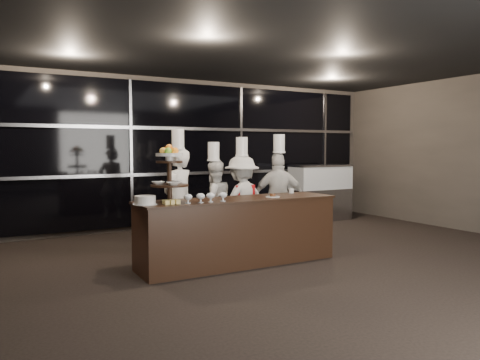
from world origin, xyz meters
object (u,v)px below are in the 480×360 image
layer_cake (145,200)px  chef_b (214,202)px  chef_d (279,197)px  chef_a (178,199)px  display_stand (169,170)px  buffet_counter (238,231)px  chef_c (242,201)px  display_case (320,190)px

layer_cake → chef_b: size_ratio=0.18×
chef_b → chef_d: (1.00, -0.43, 0.07)m
chef_a → chef_b: chef_a is taller
display_stand → layer_cake: 0.50m
chef_b → display_stand: bearing=-134.6°
buffet_counter → chef_a: size_ratio=1.49×
chef_c → display_case: bearing=28.5°
layer_cake → chef_d: (2.58, 0.88, -0.18)m
chef_a → chef_c: size_ratio=1.06×
display_case → chef_d: size_ratio=0.75×
buffet_counter → chef_c: size_ratio=1.59×
layer_cake → display_case: display_case is taller
display_stand → chef_a: 1.32m
display_case → layer_cake: bearing=-151.9°
layer_cake → chef_c: 2.21m
layer_cake → display_case: 5.51m
chef_c → chef_a: bearing=173.4°
buffet_counter → chef_b: bearing=79.1°
buffet_counter → chef_c: chef_c is taller
display_case → chef_c: 3.31m
chef_c → chef_d: (0.63, -0.14, 0.03)m
buffet_counter → chef_b: 1.31m
buffet_counter → chef_c: 1.18m
chef_c → display_stand: bearing=-149.0°
chef_c → buffet_counter: bearing=-122.2°
chef_a → chef_c: bearing=-6.6°
chef_a → chef_d: (1.69, -0.26, -0.04)m
buffet_counter → chef_c: (0.61, 0.97, 0.29)m
display_case → chef_d: chef_d is taller
display_stand → display_case: 5.22m
display_stand → chef_d: bearing=20.3°
layer_cake → chef_b: (1.58, 1.31, -0.25)m
display_case → chef_d: 2.85m
chef_a → chef_b: (0.69, 0.17, -0.11)m
buffet_counter → chef_b: (0.24, 1.26, 0.26)m
display_case → chef_a: size_ratio=0.73×
layer_cake → chef_c: bearing=27.5°
chef_d → chef_c: bearing=167.9°
buffet_counter → chef_b: chef_b is taller
buffet_counter → chef_d: chef_d is taller
chef_b → chef_a: bearing=-166.0°
display_case → chef_c: chef_c is taller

